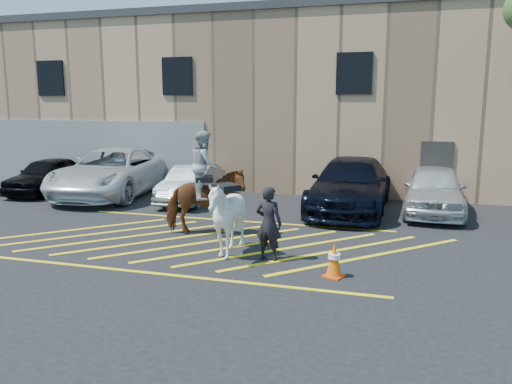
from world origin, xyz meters
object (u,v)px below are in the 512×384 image
(car_black_suv, at_px, (47,175))
(car_white_suv, at_px, (434,190))
(car_silver_sedan, at_px, (192,184))
(mounted_bay, at_px, (205,193))
(saddled_white, at_px, (227,217))
(car_white_pickup, at_px, (113,172))
(car_blue_suv, at_px, (351,185))
(traffic_cone, at_px, (334,260))
(handler, at_px, (269,223))

(car_black_suv, relative_size, car_white_suv, 0.90)
(car_silver_sedan, height_order, mounted_bay, mounted_bay)
(saddled_white, bearing_deg, car_silver_sedan, 120.28)
(car_white_pickup, distance_m, saddled_white, 9.19)
(car_blue_suv, height_order, mounted_bay, mounted_bay)
(car_silver_sedan, distance_m, saddled_white, 6.73)
(car_white_suv, distance_m, traffic_cone, 7.33)
(mounted_bay, bearing_deg, saddled_white, -53.93)
(handler, bearing_deg, car_silver_sedan, -45.05)
(mounted_bay, bearing_deg, car_white_pickup, 141.32)
(car_black_suv, bearing_deg, handler, -34.08)
(car_black_suv, relative_size, car_blue_suv, 0.70)
(car_blue_suv, xyz_separation_m, traffic_cone, (0.32, -6.69, -0.49))
(car_white_suv, xyz_separation_m, mounted_bay, (-6.13, -4.50, 0.36))
(car_black_suv, xyz_separation_m, saddled_white, (9.68, -5.91, 0.22))
(car_white_suv, relative_size, traffic_cone, 6.26)
(handler, relative_size, saddled_white, 0.77)
(car_white_suv, relative_size, saddled_white, 2.06)
(mounted_bay, bearing_deg, car_black_suv, 153.31)
(car_black_suv, bearing_deg, saddled_white, -36.34)
(car_silver_sedan, xyz_separation_m, mounted_bay, (2.18, -4.15, 0.48))
(car_blue_suv, xyz_separation_m, mounted_bay, (-3.50, -4.25, 0.29))
(car_black_suv, xyz_separation_m, car_white_suv, (14.60, 0.24, 0.07))
(handler, distance_m, saddled_white, 1.03)
(traffic_cone, bearing_deg, car_silver_sedan, 132.31)
(mounted_bay, xyz_separation_m, saddled_white, (1.21, -1.66, -0.22))
(car_white_pickup, bearing_deg, car_white_suv, -5.91)
(handler, bearing_deg, car_white_suv, -114.12)
(car_white_suv, distance_m, saddled_white, 7.88)
(car_white_suv, bearing_deg, saddled_white, -126.49)
(car_white_suv, bearing_deg, car_blue_suv, -172.39)
(car_white_pickup, relative_size, traffic_cone, 8.90)
(car_white_pickup, height_order, mounted_bay, mounted_bay)
(handler, relative_size, mounted_bay, 0.61)
(traffic_cone, bearing_deg, handler, 155.37)
(car_white_suv, bearing_deg, car_white_pickup, -177.83)
(car_white_suv, bearing_deg, car_black_suv, -176.89)
(handler, height_order, mounted_bay, mounted_bay)
(car_black_suv, distance_m, handler, 12.26)
(car_black_suv, height_order, car_white_suv, car_white_suv)
(mounted_bay, distance_m, saddled_white, 2.06)
(car_black_suv, height_order, mounted_bay, mounted_bay)
(car_white_pickup, height_order, saddled_white, saddled_white)
(car_blue_suv, height_order, saddled_white, saddled_white)
(car_blue_suv, distance_m, saddled_white, 6.33)
(car_silver_sedan, bearing_deg, saddled_white, -63.04)
(car_white_pickup, height_order, car_silver_sedan, car_white_pickup)
(saddled_white, bearing_deg, traffic_cone, -16.78)
(car_blue_suv, height_order, handler, handler)
(car_white_pickup, xyz_separation_m, car_white_suv, (11.75, -0.00, -0.12))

